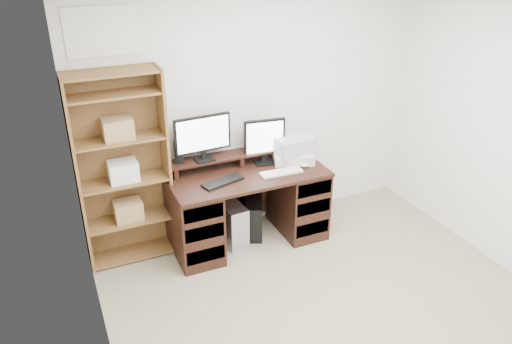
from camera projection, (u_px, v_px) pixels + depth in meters
room at (379, 198)px, 3.24m from camera, size 3.54×4.04×2.54m
desk at (247, 206)px, 4.88m from camera, size 1.50×0.70×0.75m
riser_shelf at (239, 155)px, 4.85m from camera, size 1.40×0.22×0.12m
monitor_wide at (203, 136)px, 4.60m from camera, size 0.54×0.15×0.43m
monitor_small at (264, 140)px, 4.82m from camera, size 0.41×0.17×0.45m
speaker at (179, 152)px, 4.60m from camera, size 0.10×0.10×0.21m
keyboard_black at (223, 182)px, 4.52m from camera, size 0.42×0.23×0.02m
keyboard_white at (281, 172)px, 4.70m from camera, size 0.41×0.14×0.02m
mouse at (305, 165)px, 4.82m from camera, size 0.11×0.09×0.04m
printer at (293, 157)px, 4.93m from camera, size 0.46×0.40×0.10m
basket at (293, 145)px, 4.87m from camera, size 0.39×0.29×0.16m
tower_silver at (231, 222)px, 4.93m from camera, size 0.23×0.44×0.43m
tower_black at (254, 217)px, 5.06m from camera, size 0.30×0.41×0.38m
bookshelf at (123, 168)px, 4.42m from camera, size 0.80×0.30×1.80m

